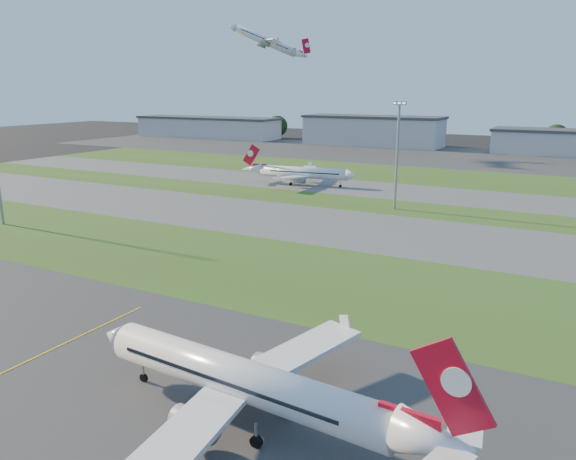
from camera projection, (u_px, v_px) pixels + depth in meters
The scene contains 16 objects.
grass_strip_a at pixel (208, 260), 96.72m from camera, with size 300.00×34.00×0.01m, color #37511B.
taxiway_a at pixel (297, 221), 124.83m from camera, with size 300.00×32.00×0.01m, color #515154.
grass_strip_b at pixel (341, 202), 146.12m from camera, with size 300.00×18.00×0.01m, color #37511B.
taxiway_b at pixel (371, 189), 164.86m from camera, with size 300.00×26.00×0.01m, color #515154.
grass_strip_c at pixel (405, 174), 192.97m from camera, with size 300.00×40.00×0.01m, color #37511B.
apron_far at pixel (446, 156), 244.08m from camera, with size 400.00×80.00×0.01m, color #333335.
airliner_parked at pixel (245, 381), 48.91m from camera, with size 35.77×30.26×11.16m.
airliner_taxiing at pixel (302, 173), 171.00m from camera, with size 33.82×28.52×10.58m.
airliner_departing at pixel (266, 41), 253.56m from camera, with size 28.67×25.17×11.19m.
light_mast_centre at pixel (397, 148), 133.84m from camera, with size 3.20×0.70×25.80m.
hangar_far_west at pixel (207, 127), 337.58m from camera, with size 91.80×23.00×12.20m.
hangar_west at pixel (373, 131), 288.60m from camera, with size 71.40×23.00×15.20m.
tree_far_west at pixel (170, 123), 367.09m from camera, with size 11.00×11.00×12.00m.
tree_west at pixel (277, 126), 331.59m from camera, with size 12.10×12.10×13.20m.
tree_mid_west at pixel (426, 135), 286.83m from camera, with size 9.90×9.90×10.80m.
tree_mid_east at pixel (556, 137), 261.37m from camera, with size 11.55×11.55×12.60m.
Camera 1 is at (56.27, -22.69, 28.73)m, focal length 35.00 mm.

